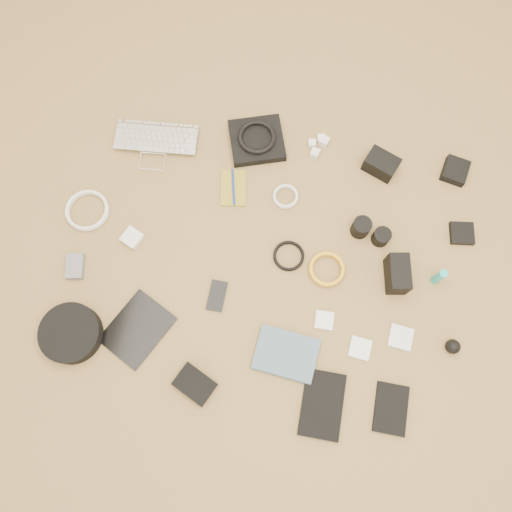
% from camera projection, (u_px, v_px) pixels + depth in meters
% --- Properties ---
extents(laptop, '(0.33, 0.25, 0.02)m').
position_uv_depth(laptop, '(155.00, 149.00, 1.85)').
color(laptop, silver).
rests_on(laptop, ground).
extents(headphone_pouch, '(0.25, 0.24, 0.03)m').
position_uv_depth(headphone_pouch, '(257.00, 141.00, 1.86)').
color(headphone_pouch, black).
rests_on(headphone_pouch, ground).
extents(headphones, '(0.18, 0.18, 0.02)m').
position_uv_depth(headphones, '(257.00, 137.00, 1.83)').
color(headphones, black).
rests_on(headphones, headphone_pouch).
extents(charger_a, '(0.03, 0.03, 0.03)m').
position_uv_depth(charger_a, '(312.00, 144.00, 1.86)').
color(charger_a, silver).
rests_on(charger_a, ground).
extents(charger_b, '(0.04, 0.04, 0.03)m').
position_uv_depth(charger_b, '(324.00, 141.00, 1.86)').
color(charger_b, silver).
rests_on(charger_b, ground).
extents(charger_c, '(0.03, 0.03, 0.03)m').
position_uv_depth(charger_c, '(321.00, 139.00, 1.86)').
color(charger_c, silver).
rests_on(charger_c, ground).
extents(charger_d, '(0.04, 0.04, 0.03)m').
position_uv_depth(charger_d, '(315.00, 153.00, 1.84)').
color(charger_d, silver).
rests_on(charger_d, ground).
extents(dslr_camera, '(0.14, 0.11, 0.07)m').
position_uv_depth(dslr_camera, '(381.00, 164.00, 1.81)').
color(dslr_camera, black).
rests_on(dslr_camera, ground).
extents(lens_pouch, '(0.10, 0.11, 0.03)m').
position_uv_depth(lens_pouch, '(455.00, 171.00, 1.82)').
color(lens_pouch, black).
rests_on(lens_pouch, ground).
extents(notebook_olive, '(0.12, 0.16, 0.01)m').
position_uv_depth(notebook_olive, '(233.00, 188.00, 1.82)').
color(notebook_olive, olive).
rests_on(notebook_olive, ground).
extents(pen_blue, '(0.05, 0.14, 0.01)m').
position_uv_depth(pen_blue, '(233.00, 187.00, 1.81)').
color(pen_blue, '#122996').
rests_on(pen_blue, notebook_olive).
extents(cable_white_a, '(0.11, 0.11, 0.01)m').
position_uv_depth(cable_white_a, '(285.00, 197.00, 1.80)').
color(cable_white_a, silver).
rests_on(cable_white_a, ground).
extents(lens_a, '(0.08, 0.08, 0.07)m').
position_uv_depth(lens_a, '(361.00, 227.00, 1.74)').
color(lens_a, black).
rests_on(lens_a, ground).
extents(lens_b, '(0.08, 0.08, 0.06)m').
position_uv_depth(lens_b, '(381.00, 237.00, 1.74)').
color(lens_b, black).
rests_on(lens_b, ground).
extents(card_reader, '(0.09, 0.09, 0.02)m').
position_uv_depth(card_reader, '(462.00, 233.00, 1.76)').
color(card_reader, black).
rests_on(card_reader, ground).
extents(power_brick, '(0.08, 0.08, 0.03)m').
position_uv_depth(power_brick, '(132.00, 238.00, 1.75)').
color(power_brick, silver).
rests_on(power_brick, ground).
extents(cable_white_b, '(0.16, 0.16, 0.01)m').
position_uv_depth(cable_white_b, '(88.00, 211.00, 1.79)').
color(cable_white_b, silver).
rests_on(cable_white_b, ground).
extents(cable_black, '(0.13, 0.13, 0.01)m').
position_uv_depth(cable_black, '(289.00, 256.00, 1.74)').
color(cable_black, black).
rests_on(cable_black, ground).
extents(cable_yellow, '(0.14, 0.14, 0.01)m').
position_uv_depth(cable_yellow, '(326.00, 270.00, 1.73)').
color(cable_yellow, gold).
rests_on(cable_yellow, ground).
extents(flash, '(0.09, 0.14, 0.09)m').
position_uv_depth(flash, '(397.00, 274.00, 1.68)').
color(flash, black).
rests_on(flash, ground).
extents(lens_cleaner, '(0.03, 0.03, 0.09)m').
position_uv_depth(lens_cleaner, '(439.00, 277.00, 1.68)').
color(lens_cleaner, '#1BAEAF').
rests_on(lens_cleaner, ground).
extents(battery_charger, '(0.08, 0.10, 0.03)m').
position_uv_depth(battery_charger, '(75.00, 266.00, 1.72)').
color(battery_charger, '#5E5D63').
rests_on(battery_charger, ground).
extents(tablet, '(0.24, 0.27, 0.01)m').
position_uv_depth(tablet, '(138.00, 329.00, 1.67)').
color(tablet, black).
rests_on(tablet, ground).
extents(phone, '(0.06, 0.11, 0.01)m').
position_uv_depth(phone, '(217.00, 296.00, 1.70)').
color(phone, black).
rests_on(phone, ground).
extents(filter_case_left, '(0.07, 0.07, 0.01)m').
position_uv_depth(filter_case_left, '(324.00, 320.00, 1.68)').
color(filter_case_left, silver).
rests_on(filter_case_left, ground).
extents(filter_case_mid, '(0.07, 0.07, 0.01)m').
position_uv_depth(filter_case_mid, '(360.00, 348.00, 1.65)').
color(filter_case_mid, silver).
rests_on(filter_case_mid, ground).
extents(filter_case_right, '(0.08, 0.08, 0.01)m').
position_uv_depth(filter_case_right, '(401.00, 338.00, 1.66)').
color(filter_case_right, silver).
rests_on(filter_case_right, ground).
extents(air_blower, '(0.06, 0.06, 0.05)m').
position_uv_depth(air_blower, '(453.00, 347.00, 1.63)').
color(air_blower, black).
rests_on(air_blower, ground).
extents(headphone_case, '(0.21, 0.21, 0.05)m').
position_uv_depth(headphone_case, '(71.00, 333.00, 1.64)').
color(headphone_case, black).
rests_on(headphone_case, ground).
extents(drive_case, '(0.15, 0.13, 0.03)m').
position_uv_depth(drive_case, '(195.00, 384.00, 1.61)').
color(drive_case, black).
rests_on(drive_case, ground).
extents(paperback, '(0.21, 0.16, 0.02)m').
position_uv_depth(paperback, '(280.00, 377.00, 1.62)').
color(paperback, '#415C6F').
rests_on(paperback, ground).
extents(notebook_black_a, '(0.14, 0.22, 0.02)m').
position_uv_depth(notebook_black_a, '(322.00, 404.00, 1.60)').
color(notebook_black_a, black).
rests_on(notebook_black_a, ground).
extents(notebook_black_b, '(0.11, 0.16, 0.01)m').
position_uv_depth(notebook_black_b, '(391.00, 409.00, 1.60)').
color(notebook_black_b, black).
rests_on(notebook_black_b, ground).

